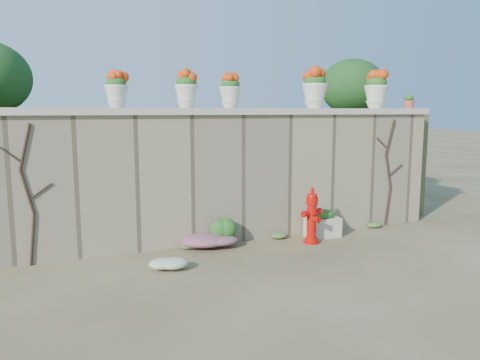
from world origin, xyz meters
name	(u,v)px	position (x,y,z in m)	size (l,w,h in m)	color
ground	(263,277)	(0.00, 0.00, 0.00)	(80.00, 80.00, 0.00)	brown
stone_wall	(215,179)	(0.00, 1.80, 1.00)	(8.00, 0.40, 2.00)	gray
wall_cap	(214,111)	(0.00, 1.80, 2.05)	(8.10, 0.52, 0.10)	#C0B4A3
raised_fill	(167,160)	(0.00, 5.00, 1.00)	(9.00, 6.00, 2.00)	#384C23
back_shrub_right	(352,87)	(3.40, 3.00, 2.55)	(1.30, 1.30, 1.10)	#143814
vine_left	(28,193)	(-2.67, 1.58, 0.99)	(0.60, 0.04, 1.91)	black
vine_right	(389,171)	(3.23, 1.58, 0.99)	(0.60, 0.04, 1.91)	black
fire_hydrant	(312,215)	(1.35, 1.09, 0.44)	(0.38, 0.27, 0.88)	red
planter_box	(323,224)	(1.72, 1.35, 0.21)	(0.57, 0.36, 0.46)	#C0B4A3
green_shrub	(223,226)	(0.04, 1.53, 0.30)	(0.62, 0.56, 0.59)	#1E5119
magenta_clump	(212,239)	(-0.17, 1.43, 0.13)	(1.01, 0.67, 0.27)	#B4247B
white_flowers	(165,263)	(-1.07, 0.71, 0.10)	(0.56, 0.45, 0.20)	white
urn_pot_1	(116,90)	(-1.46, 1.80, 2.35)	(0.33, 0.33, 0.51)	beige
urn_pot_2	(187,89)	(-0.43, 1.80, 2.38)	(0.36, 0.36, 0.56)	beige
urn_pot_3	(230,91)	(0.27, 1.80, 2.36)	(0.34, 0.34, 0.53)	beige
urn_pot_4	(315,89)	(1.79, 1.80, 2.43)	(0.42, 0.42, 0.66)	beige
urn_pot_5	(376,90)	(3.05, 1.80, 2.42)	(0.42, 0.42, 0.66)	beige
terracotta_pot	(409,102)	(3.80, 1.80, 2.21)	(0.20, 0.20, 0.24)	#A95033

